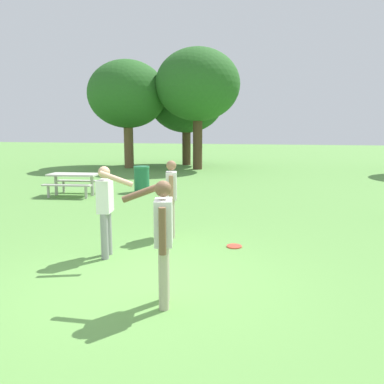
{
  "coord_description": "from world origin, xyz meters",
  "views": [
    {
      "loc": [
        2.07,
        -4.99,
        2.25
      ],
      "look_at": [
        0.03,
        2.45,
        1.0
      ],
      "focal_mm": 35.44,
      "sensor_mm": 36.0,
      "label": 1
    }
  ],
  "objects_px": {
    "person_catcher": "(163,233)",
    "tree_far_right": "(186,101)",
    "trash_can_further_along": "(142,179)",
    "person_bystander": "(106,204)",
    "frisbee": "(234,246)",
    "tree_broad_center": "(127,95)",
    "tree_slender_mid": "(198,85)",
    "picnic_table_near": "(74,180)",
    "tree_tall_left": "(128,91)",
    "person_thrower": "(172,193)"
  },
  "relations": [
    {
      "from": "person_catcher",
      "to": "frisbee",
      "type": "height_order",
      "value": "person_catcher"
    },
    {
      "from": "trash_can_further_along",
      "to": "tree_slender_mid",
      "type": "relative_size",
      "value": 0.14
    },
    {
      "from": "frisbee",
      "to": "person_thrower",
      "type": "bearing_deg",
      "value": 165.35
    },
    {
      "from": "tree_tall_left",
      "to": "tree_broad_center",
      "type": "xyz_separation_m",
      "value": [
        0.8,
        -1.86,
        -0.43
      ]
    },
    {
      "from": "tree_far_right",
      "to": "tree_broad_center",
      "type": "bearing_deg",
      "value": -133.11
    },
    {
      "from": "person_bystander",
      "to": "tree_slender_mid",
      "type": "height_order",
      "value": "tree_slender_mid"
    },
    {
      "from": "person_bystander",
      "to": "person_thrower",
      "type": "bearing_deg",
      "value": 65.33
    },
    {
      "from": "person_catcher",
      "to": "picnic_table_near",
      "type": "height_order",
      "value": "person_catcher"
    },
    {
      "from": "person_thrower",
      "to": "tree_tall_left",
      "type": "xyz_separation_m",
      "value": [
        -8.19,
        15.79,
        3.87
      ]
    },
    {
      "from": "trash_can_further_along",
      "to": "person_catcher",
      "type": "bearing_deg",
      "value": -65.51
    },
    {
      "from": "picnic_table_near",
      "to": "tree_tall_left",
      "type": "xyz_separation_m",
      "value": [
        -3.21,
        11.68,
        4.25
      ]
    },
    {
      "from": "person_catcher",
      "to": "tree_far_right",
      "type": "relative_size",
      "value": 0.26
    },
    {
      "from": "person_bystander",
      "to": "tree_broad_center",
      "type": "relative_size",
      "value": 0.26
    },
    {
      "from": "trash_can_further_along",
      "to": "tree_slender_mid",
      "type": "distance_m",
      "value": 9.77
    },
    {
      "from": "picnic_table_near",
      "to": "person_catcher",
      "type": "bearing_deg",
      "value": -50.72
    },
    {
      "from": "person_catcher",
      "to": "person_bystander",
      "type": "bearing_deg",
      "value": 136.26
    },
    {
      "from": "person_bystander",
      "to": "tree_far_right",
      "type": "bearing_deg",
      "value": 101.85
    },
    {
      "from": "picnic_table_near",
      "to": "person_thrower",
      "type": "bearing_deg",
      "value": -39.53
    },
    {
      "from": "person_bystander",
      "to": "frisbee",
      "type": "bearing_deg",
      "value": 29.0
    },
    {
      "from": "frisbee",
      "to": "tree_tall_left",
      "type": "height_order",
      "value": "tree_tall_left"
    },
    {
      "from": "picnic_table_near",
      "to": "tree_broad_center",
      "type": "height_order",
      "value": "tree_broad_center"
    },
    {
      "from": "picnic_table_near",
      "to": "trash_can_further_along",
      "type": "height_order",
      "value": "trash_can_further_along"
    },
    {
      "from": "frisbee",
      "to": "tree_slender_mid",
      "type": "xyz_separation_m",
      "value": [
        -4.52,
        14.59,
        4.82
      ]
    },
    {
      "from": "person_catcher",
      "to": "frisbee",
      "type": "relative_size",
      "value": 5.5
    },
    {
      "from": "tree_broad_center",
      "to": "person_catcher",
      "type": "bearing_deg",
      "value": -63.99
    },
    {
      "from": "tree_broad_center",
      "to": "tree_slender_mid",
      "type": "height_order",
      "value": "tree_slender_mid"
    },
    {
      "from": "person_bystander",
      "to": "picnic_table_near",
      "type": "distance_m",
      "value": 7.1
    },
    {
      "from": "person_catcher",
      "to": "tree_tall_left",
      "type": "bearing_deg",
      "value": 115.73
    },
    {
      "from": "picnic_table_near",
      "to": "person_bystander",
      "type": "bearing_deg",
      "value": -52.92
    },
    {
      "from": "person_bystander",
      "to": "tree_tall_left",
      "type": "bearing_deg",
      "value": 113.35
    },
    {
      "from": "person_thrower",
      "to": "tree_far_right",
      "type": "relative_size",
      "value": 0.26
    },
    {
      "from": "person_bystander",
      "to": "tree_slender_mid",
      "type": "xyz_separation_m",
      "value": [
        -2.4,
        15.76,
        3.87
      ]
    },
    {
      "from": "person_catcher",
      "to": "tree_tall_left",
      "type": "height_order",
      "value": "tree_tall_left"
    },
    {
      "from": "person_catcher",
      "to": "tree_far_right",
      "type": "bearing_deg",
      "value": 105.35
    },
    {
      "from": "tree_far_right",
      "to": "tree_slender_mid",
      "type": "distance_m",
      "value": 3.15
    },
    {
      "from": "person_catcher",
      "to": "picnic_table_near",
      "type": "relative_size",
      "value": 0.86
    },
    {
      "from": "tree_far_right",
      "to": "tree_tall_left",
      "type": "bearing_deg",
      "value": -162.44
    },
    {
      "from": "person_bystander",
      "to": "picnic_table_near",
      "type": "bearing_deg",
      "value": 127.08
    },
    {
      "from": "frisbee",
      "to": "tree_slender_mid",
      "type": "bearing_deg",
      "value": 107.23
    },
    {
      "from": "person_thrower",
      "to": "trash_can_further_along",
      "type": "relative_size",
      "value": 1.71
    },
    {
      "from": "trash_can_further_along",
      "to": "tree_far_right",
      "type": "xyz_separation_m",
      "value": [
        -1.6,
        11.47,
        3.71
      ]
    },
    {
      "from": "tree_far_right",
      "to": "tree_slender_mid",
      "type": "relative_size",
      "value": 0.91
    },
    {
      "from": "trash_can_further_along",
      "to": "tree_broad_center",
      "type": "xyz_separation_m",
      "value": [
        -4.41,
        8.46,
        3.9
      ]
    },
    {
      "from": "trash_can_further_along",
      "to": "tree_broad_center",
      "type": "bearing_deg",
      "value": 117.51
    },
    {
      "from": "person_catcher",
      "to": "tree_tall_left",
      "type": "distance_m",
      "value": 21.32
    },
    {
      "from": "picnic_table_near",
      "to": "tree_slender_mid",
      "type": "bearing_deg",
      "value": 79.5
    },
    {
      "from": "person_catcher",
      "to": "tree_far_right",
      "type": "distance_m",
      "value": 21.02
    },
    {
      "from": "person_thrower",
      "to": "tree_tall_left",
      "type": "distance_m",
      "value": 18.21
    },
    {
      "from": "trash_can_further_along",
      "to": "tree_slender_mid",
      "type": "bearing_deg",
      "value": 90.81
    },
    {
      "from": "person_catcher",
      "to": "frisbee",
      "type": "bearing_deg",
      "value": 79.6
    }
  ]
}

